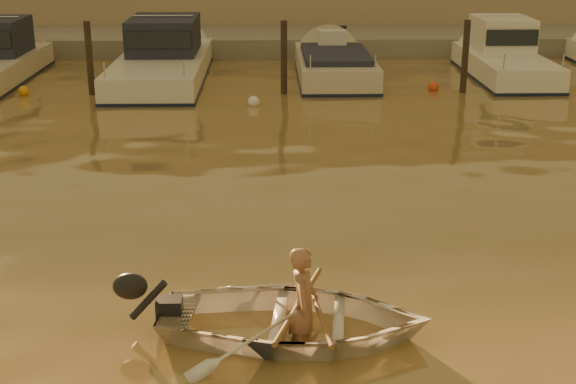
{
  "coord_description": "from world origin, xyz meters",
  "views": [
    {
      "loc": [
        -0.67,
        -8.14,
        4.64
      ],
      "look_at": [
        -0.37,
        3.17,
        0.75
      ],
      "focal_mm": 50.0,
      "sensor_mm": 36.0,
      "label": 1
    }
  ],
  "objects_px": {
    "moored_boat_3": "(334,71)",
    "moored_boat_2": "(162,58)",
    "dinghy": "(295,320)",
    "person": "(303,305)",
    "moored_boat_4": "(505,57)"
  },
  "relations": [
    {
      "from": "moored_boat_3",
      "to": "moored_boat_2",
      "type": "bearing_deg",
      "value": 180.0
    },
    {
      "from": "moored_boat_2",
      "to": "moored_boat_3",
      "type": "height_order",
      "value": "moored_boat_2"
    },
    {
      "from": "dinghy",
      "to": "moored_boat_3",
      "type": "xyz_separation_m",
      "value": [
        1.75,
        15.83,
        0.02
      ]
    },
    {
      "from": "dinghy",
      "to": "person",
      "type": "bearing_deg",
      "value": -90.0
    },
    {
      "from": "dinghy",
      "to": "moored_boat_4",
      "type": "height_order",
      "value": "moored_boat_4"
    },
    {
      "from": "moored_boat_3",
      "to": "person",
      "type": "bearing_deg",
      "value": -95.95
    },
    {
      "from": "moored_boat_2",
      "to": "dinghy",
      "type": "bearing_deg",
      "value": -77.71
    },
    {
      "from": "dinghy",
      "to": "person",
      "type": "relative_size",
      "value": 2.22
    },
    {
      "from": "moored_boat_2",
      "to": "moored_boat_4",
      "type": "height_order",
      "value": "same"
    },
    {
      "from": "moored_boat_2",
      "to": "moored_boat_4",
      "type": "xyz_separation_m",
      "value": [
        10.39,
        0.0,
        0.0
      ]
    },
    {
      "from": "dinghy",
      "to": "moored_boat_2",
      "type": "distance_m",
      "value": 16.2
    },
    {
      "from": "person",
      "to": "moored_boat_4",
      "type": "xyz_separation_m",
      "value": [
        6.84,
        15.84,
        0.22
      ]
    },
    {
      "from": "person",
      "to": "moored_boat_4",
      "type": "height_order",
      "value": "moored_boat_4"
    },
    {
      "from": "dinghy",
      "to": "person",
      "type": "height_order",
      "value": "person"
    },
    {
      "from": "dinghy",
      "to": "moored_boat_3",
      "type": "relative_size",
      "value": 0.5
    }
  ]
}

